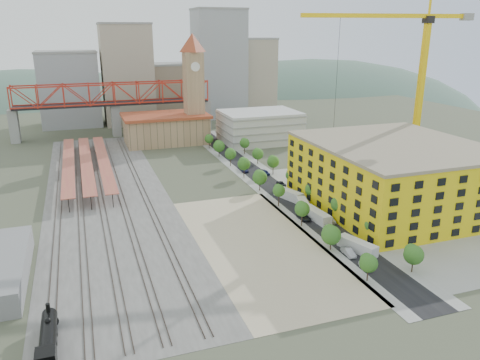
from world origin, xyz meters
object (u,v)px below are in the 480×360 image
object	(u,v)px
tower_crane	(412,63)
site_trailer_c	(304,206)
construction_building	(394,175)
site_trailer_d	(288,194)
site_trailer_b	(317,216)
locomotive	(48,350)
clock_tower	(193,78)
car_0	(366,266)
site_trailer_a	(357,246)

from	to	relation	value
tower_crane	site_trailer_c	xyz separation A→B (m)	(-49.44, -21.49, -37.25)
construction_building	site_trailer_d	world-z (taller)	construction_building
site_trailer_d	site_trailer_b	bearing A→B (deg)	-108.58
locomotive	tower_crane	bearing A→B (deg)	29.82
clock_tower	site_trailer_b	size ratio (longest dim) A/B	5.07
tower_crane	site_trailer_c	distance (m)	65.53
locomotive	car_0	size ratio (longest dim) A/B	5.54
site_trailer_b	site_trailer_d	distance (m)	18.02
clock_tower	locomotive	world-z (taller)	clock_tower
locomotive	site_trailer_a	xyz separation A→B (m)	(66.00, 17.15, -0.71)
clock_tower	site_trailer_a	size ratio (longest dim) A/B	5.22
locomotive	site_trailer_d	xyz separation A→B (m)	(66.00, 54.93, -0.67)
tower_crane	site_trailer_d	distance (m)	62.88
locomotive	site_trailer_c	bearing A→B (deg)	34.10
site_trailer_c	car_0	distance (m)	35.63
clock_tower	site_trailer_a	distance (m)	125.93
site_trailer_c	site_trailer_d	xyz separation A→B (m)	(0.00, 10.24, 0.06)
site_trailer_d	car_0	bearing A→B (deg)	-112.33
site_trailer_b	construction_building	bearing A→B (deg)	1.17
site_trailer_a	site_trailer_d	distance (m)	37.79
clock_tower	construction_building	world-z (taller)	clock_tower
construction_building	locomotive	distance (m)	100.52
construction_building	site_trailer_b	bearing A→B (deg)	-173.61
tower_crane	site_trailer_d	size ratio (longest dim) A/B	6.10
site_trailer_a	car_0	world-z (taller)	site_trailer_a
locomotive	tower_crane	world-z (taller)	tower_crane
site_trailer_d	car_0	size ratio (longest dim) A/B	2.56
site_trailer_a	site_trailer_d	world-z (taller)	site_trailer_d
site_trailer_b	site_trailer_d	world-z (taller)	same
clock_tower	construction_building	bearing A→B (deg)	-71.22
site_trailer_a	site_trailer_b	distance (m)	19.76
site_trailer_a	site_trailer_b	size ratio (longest dim) A/B	0.97
car_0	site_trailer_d	bearing A→B (deg)	87.94
site_trailer_d	construction_building	bearing A→B (deg)	-48.74
tower_crane	clock_tower	bearing A→B (deg)	127.96
site_trailer_c	site_trailer_b	bearing A→B (deg)	-75.14
site_trailer_d	car_0	world-z (taller)	site_trailer_d
construction_building	site_trailer_b	size ratio (longest dim) A/B	4.93
construction_building	tower_crane	size ratio (longest dim) A/B	0.81
site_trailer_b	car_0	size ratio (longest dim) A/B	2.56
clock_tower	tower_crane	xyz separation A→B (m)	(57.44, -73.64, 9.90)
tower_crane	car_0	xyz separation A→B (m)	(-52.44, -56.98, -37.91)
construction_building	site_trailer_a	size ratio (longest dim) A/B	5.08
construction_building	site_trailer_d	distance (m)	31.12
site_trailer_b	site_trailer_c	size ratio (longest dim) A/B	1.05
clock_tower	car_0	world-z (taller)	clock_tower
construction_building	site_trailer_a	distance (m)	35.43
construction_building	car_0	xyz separation A→B (m)	(-29.00, -30.63, -8.73)
site_trailer_a	car_0	size ratio (longest dim) A/B	2.49
construction_building	tower_crane	bearing A→B (deg)	48.35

